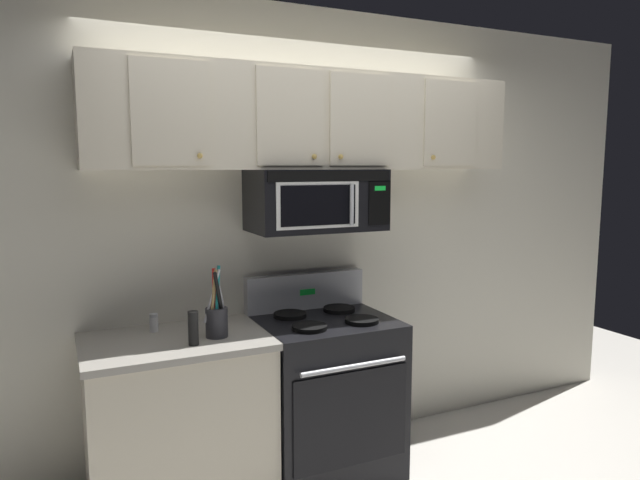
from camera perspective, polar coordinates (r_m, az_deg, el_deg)
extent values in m
cube|color=silver|center=(3.52, -2.06, 0.57)|extent=(5.20, 0.10, 2.70)
cube|color=black|center=(3.43, 0.51, -15.24)|extent=(0.76, 0.64, 0.90)
cube|color=black|center=(3.16, 3.18, -17.46)|extent=(0.67, 0.01, 0.52)
cylinder|color=#B7BABF|center=(3.03, 3.49, -12.50)|extent=(0.61, 0.03, 0.03)
cube|color=#B7BABF|center=(3.50, -1.49, -5.11)|extent=(0.76, 0.07, 0.22)
cube|color=#19D83F|center=(3.47, -1.25, -5.22)|extent=(0.10, 0.00, 0.04)
cylinder|color=black|center=(3.09, -1.05, -8.71)|extent=(0.19, 0.19, 0.02)
cylinder|color=black|center=(3.23, 4.20, -8.02)|extent=(0.19, 0.19, 0.02)
cylinder|color=black|center=(3.34, -3.03, -7.49)|extent=(0.19, 0.19, 0.02)
cylinder|color=black|center=(3.46, 1.92, -6.92)|extent=(0.19, 0.19, 0.02)
cube|color=black|center=(3.28, -0.41, 4.01)|extent=(0.76, 0.39, 0.35)
cube|color=black|center=(3.09, 1.13, 6.40)|extent=(0.73, 0.01, 0.06)
cube|color=white|center=(3.07, -0.14, 3.50)|extent=(0.49, 0.01, 0.25)
cube|color=black|center=(3.07, -0.12, 3.50)|extent=(0.44, 0.01, 0.22)
cube|color=black|center=(3.25, 5.98, 3.67)|extent=(0.14, 0.01, 0.25)
cube|color=#19D83F|center=(3.24, 6.04, 5.17)|extent=(0.07, 0.00, 0.03)
cylinder|color=#B7BABF|center=(3.13, 3.20, 3.56)|extent=(0.02, 0.02, 0.23)
cube|color=beige|center=(3.31, -0.64, 11.84)|extent=(2.50, 0.33, 0.55)
cube|color=beige|center=(2.90, -14.65, 12.23)|extent=(0.38, 0.01, 0.51)
sphere|color=tan|center=(2.90, -11.91, 8.25)|extent=(0.03, 0.03, 0.03)
cube|color=beige|center=(3.07, -2.94, 12.18)|extent=(0.38, 0.01, 0.51)
sphere|color=tan|center=(3.10, -0.56, 8.35)|extent=(0.03, 0.03, 0.03)
cube|color=beige|center=(3.25, 4.09, 11.90)|extent=(0.38, 0.01, 0.51)
sphere|color=tan|center=(3.17, 2.10, 8.32)|extent=(0.03, 0.03, 0.03)
cube|color=beige|center=(3.59, 12.93, 11.31)|extent=(0.38, 0.01, 0.51)
sphere|color=tan|center=(3.49, 11.28, 8.10)|extent=(0.03, 0.03, 0.03)
cube|color=beige|center=(3.20, -13.94, -17.50)|extent=(0.90, 0.62, 0.86)
cube|color=#9E998E|center=(3.04, -14.21, -9.78)|extent=(0.93, 0.65, 0.03)
cylinder|color=#2D2D33|center=(2.99, -10.29, -8.11)|extent=(0.11, 0.11, 0.15)
cylinder|color=red|center=(2.98, -10.54, -5.39)|extent=(0.03, 0.05, 0.27)
cylinder|color=teal|center=(2.95, -10.23, -5.33)|extent=(0.05, 0.05, 0.29)
cylinder|color=tan|center=(2.94, -10.62, -5.55)|extent=(0.05, 0.02, 0.27)
cylinder|color=black|center=(2.93, -10.06, -5.62)|extent=(0.07, 0.07, 0.27)
cylinder|color=silver|center=(2.95, -10.76, -5.52)|extent=(0.10, 0.01, 0.27)
cylinder|color=#BCBCC1|center=(2.98, -9.88, -5.85)|extent=(0.06, 0.03, 0.22)
cylinder|color=white|center=(3.17, -16.28, -8.08)|extent=(0.05, 0.05, 0.08)
cylinder|color=#B7BABF|center=(3.15, -16.32, -7.24)|extent=(0.04, 0.04, 0.02)
cylinder|color=black|center=(2.88, -12.56, -8.60)|extent=(0.05, 0.05, 0.17)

